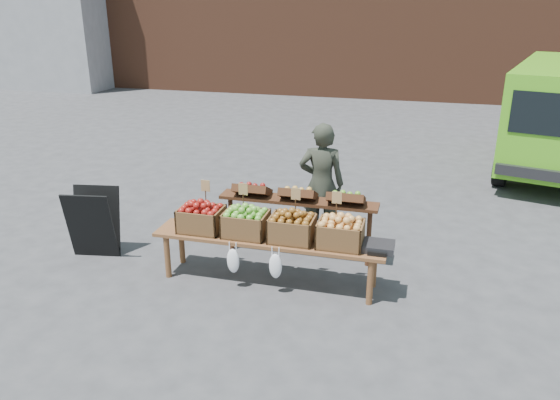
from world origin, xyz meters
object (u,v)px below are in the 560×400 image
(display_bench, at_px, (269,260))
(weighing_scale, at_px, (379,246))
(chalkboard_sign, at_px, (94,223))
(back_table, at_px, (298,220))
(crate_green_apples, at_px, (340,234))
(crate_red_apples, at_px, (292,229))
(vendor, at_px, (321,184))
(crate_russet_pears, at_px, (246,224))
(crate_golden_apples, at_px, (201,219))

(display_bench, bearing_deg, weighing_scale, 0.00)
(chalkboard_sign, xyz_separation_m, back_table, (2.53, 0.63, 0.06))
(back_table, relative_size, crate_green_apples, 4.20)
(back_table, bearing_deg, crate_green_apples, -47.91)
(display_bench, bearing_deg, back_table, 76.37)
(crate_red_apples, bearing_deg, display_bench, 180.00)
(vendor, height_order, crate_green_apples, vendor)
(vendor, xyz_separation_m, chalkboard_sign, (-2.72, -1.19, -0.37))
(crate_russet_pears, relative_size, weighing_scale, 1.47)
(crate_golden_apples, bearing_deg, crate_green_apples, 0.00)
(vendor, bearing_deg, crate_red_apples, 78.77)
(vendor, xyz_separation_m, crate_golden_apples, (-1.19, -1.28, -0.12))
(crate_russet_pears, distance_m, crate_red_apples, 0.55)
(chalkboard_sign, distance_m, back_table, 2.61)
(vendor, bearing_deg, back_table, 64.24)
(crate_red_apples, xyz_separation_m, weighing_scale, (0.97, 0.00, -0.10))
(crate_green_apples, height_order, weighing_scale, crate_green_apples)
(back_table, xyz_separation_m, crate_golden_apples, (-1.00, -0.72, 0.19))
(crate_red_apples, relative_size, weighing_scale, 1.47)
(chalkboard_sign, relative_size, crate_green_apples, 1.83)
(crate_russet_pears, distance_m, crate_green_apples, 1.10)
(chalkboard_sign, xyz_separation_m, crate_russet_pears, (2.08, -0.09, 0.25))
(display_bench, height_order, crate_green_apples, crate_green_apples)
(chalkboard_sign, xyz_separation_m, crate_golden_apples, (1.53, -0.09, 0.25))
(crate_green_apples, distance_m, weighing_scale, 0.44)
(display_bench, distance_m, crate_green_apples, 0.93)
(crate_green_apples, bearing_deg, weighing_scale, 0.00)
(back_table, height_order, crate_green_apples, back_table)
(vendor, bearing_deg, crate_green_apples, 102.53)
(chalkboard_sign, distance_m, crate_russet_pears, 2.10)
(crate_red_apples, distance_m, weighing_scale, 0.98)
(crate_russet_pears, relative_size, crate_red_apples, 1.00)
(vendor, distance_m, crate_green_apples, 1.37)
(back_table, height_order, weighing_scale, back_table)
(display_bench, relative_size, crate_green_apples, 5.40)
(chalkboard_sign, relative_size, crate_red_apples, 1.83)
(display_bench, relative_size, crate_red_apples, 5.40)
(vendor, xyz_separation_m, weighing_scale, (0.89, -1.28, -0.22))
(vendor, relative_size, back_table, 0.79)
(crate_golden_apples, xyz_separation_m, weighing_scale, (2.08, 0.00, -0.10))
(display_bench, distance_m, weighing_scale, 1.29)
(crate_golden_apples, bearing_deg, display_bench, 0.00)
(vendor, relative_size, weighing_scale, 4.88)
(vendor, bearing_deg, display_bench, 66.86)
(crate_russet_pears, bearing_deg, display_bench, 0.00)
(display_bench, bearing_deg, crate_russet_pears, 180.00)
(chalkboard_sign, bearing_deg, crate_red_apples, -11.66)
(crate_green_apples, bearing_deg, crate_golden_apples, 180.00)
(display_bench, xyz_separation_m, crate_green_apples, (0.82, 0.00, 0.42))
(vendor, relative_size, chalkboard_sign, 1.81)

